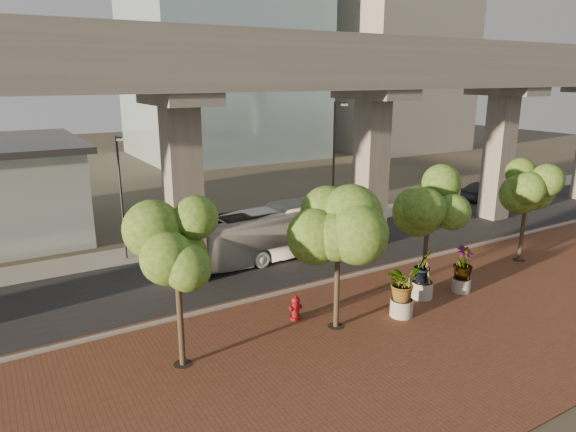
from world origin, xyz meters
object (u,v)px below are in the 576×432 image
transit_bus (282,231)px  parked_car (488,192)px  fire_hydrant (296,307)px  planter_front (403,285)px

transit_bus → parked_car: (22.04, 2.95, -0.76)m
fire_hydrant → planter_front: size_ratio=0.45×
transit_bus → fire_hydrant: size_ratio=9.88×
parked_car → planter_front: planter_front is taller
fire_hydrant → planter_front: bearing=-27.4°
parked_car → planter_front: bearing=126.7°
parked_car → fire_hydrant: size_ratio=4.20×
fire_hydrant → planter_front: planter_front is taller
transit_bus → fire_hydrant: 8.45m
transit_bus → planter_front: bearing=179.1°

